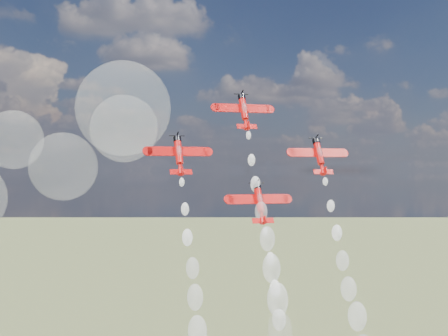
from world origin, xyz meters
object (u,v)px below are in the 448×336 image
plane_right (319,155)px  plane_slot (260,202)px  plane_lead (244,111)px  plane_left (179,154)px

plane_right → plane_slot: plane_right is taller
plane_lead → plane_left: plane_lead is taller
plane_right → plane_slot: size_ratio=1.00×
plane_left → plane_slot: size_ratio=1.00×
plane_left → plane_slot: 19.05m
plane_lead → plane_slot: plane_lead is taller
plane_lead → plane_slot: size_ratio=1.00×
plane_right → plane_slot: bearing=-162.3°
plane_lead → plane_right: size_ratio=1.00×
plane_lead → plane_slot: bearing=-90.0°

